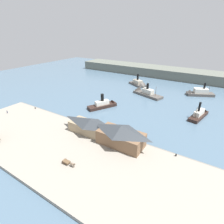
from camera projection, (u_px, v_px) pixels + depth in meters
name	position (u px, v px, depth m)	size (l,w,h in m)	color
ground_plane	(98.00, 125.00, 83.25)	(320.00, 320.00, 0.00)	slate
quay_promenade	(64.00, 148.00, 66.15)	(110.00, 36.00, 1.20)	gray
seawall_edge	(94.00, 128.00, 80.28)	(110.00, 0.80, 1.00)	slate
ferry_shed_central_terminal	(91.00, 126.00, 73.40)	(20.02, 7.46, 6.68)	#998466
ferry_shed_customs_shed	(121.00, 135.00, 65.87)	(17.68, 9.06, 8.05)	brown
horse_cart	(69.00, 163.00, 56.89)	(5.49, 1.53, 1.87)	brown
pedestrian_near_cart	(7.00, 112.00, 92.08)	(0.40, 0.40, 1.61)	#33384C
mooring_post_center_west	(35.00, 108.00, 97.23)	(0.44, 0.44, 0.90)	black
mooring_post_west	(176.00, 155.00, 61.05)	(0.44, 0.44, 0.90)	black
ferry_approaching_east	(139.00, 84.00, 140.17)	(17.51, 13.82, 11.35)	#514C47
ferry_approaching_west	(197.00, 93.00, 119.93)	(19.40, 13.35, 10.79)	#514C47
ferry_moored_east	(200.00, 114.00, 90.94)	(7.94, 17.66, 10.12)	black
ferry_mid_harbor	(105.00, 104.00, 102.14)	(12.85, 18.42, 9.58)	black
ferry_outer_harbor	(144.00, 93.00, 121.65)	(23.70, 13.13, 10.58)	#514C47
far_headland	(167.00, 72.00, 165.75)	(180.00, 24.00, 8.00)	#60665B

